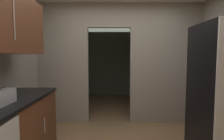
% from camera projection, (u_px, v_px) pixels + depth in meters
% --- Properties ---
extents(kitchen_partition, '(3.49, 0.12, 2.56)m').
position_uv_depth(kitchen_partition, '(121.00, 61.00, 3.90)').
color(kitchen_partition, '#9E998C').
rests_on(kitchen_partition, ground).
extents(adjoining_room_shell, '(3.49, 2.84, 2.56)m').
position_uv_depth(adjoining_room_shell, '(116.00, 61.00, 5.83)').
color(adjoining_room_shell, gray).
rests_on(adjoining_room_shell, ground).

